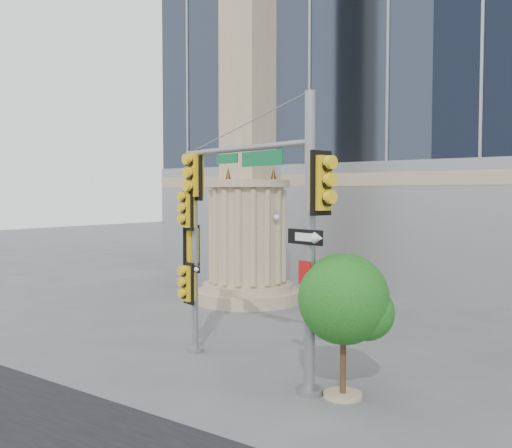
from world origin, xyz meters
The scene contains 5 objects.
ground centered at (0.00, 0.00, 0.00)m, with size 120.00×120.00×0.00m, color #545456.
monument centered at (-6.00, 9.00, 5.52)m, with size 4.40×4.40×16.60m.
main_signal_pole centered at (0.60, 1.21, 4.21)m, with size 5.19×1.60×6.80m.
secondary_signal_pole centered at (-2.70, 1.92, 2.79)m, with size 0.82×0.77×4.75m.
street_tree centered at (2.55, 1.22, 2.12)m, with size 2.06×2.02×3.22m.
Camera 1 is at (8.30, -10.02, 4.52)m, focal length 40.00 mm.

